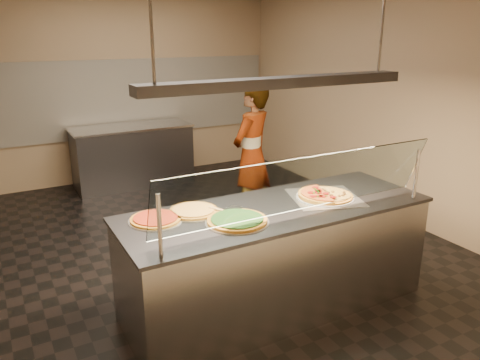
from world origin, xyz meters
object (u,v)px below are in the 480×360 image
sneeze_guard (303,185)px  worker (252,154)px  half_pizza_pepperoni (315,196)px  half_pizza_sausage (335,193)px  pizza_spinach (237,220)px  pizza_spatula (223,208)px  serving_counter (276,257)px  pizza_tomato (155,219)px  perforated_tray (325,197)px  pizza_cheese (193,210)px  prep_table (133,155)px  heat_lamp_housing (281,82)px

sneeze_guard → worker: bearing=69.7°
half_pizza_pepperoni → half_pizza_sausage: (0.23, -0.00, -0.01)m
pizza_spinach → pizza_spatula: pizza_spatula is taller
serving_counter → pizza_tomato: size_ratio=6.33×
sneeze_guard → pizza_spatula: sneeze_guard is taller
half_pizza_sausage → pizza_spatula: (-1.05, 0.13, 0.00)m
sneeze_guard → perforated_tray: 0.66m
sneeze_guard → pizza_cheese: bearing=138.6°
pizza_cheese → prep_table: (0.57, 3.73, -0.48)m
pizza_cheese → prep_table: pizza_cheese is taller
prep_table → worker: bearing=-68.3°
prep_table → serving_counter: bearing=-88.7°
serving_counter → pizza_cheese: 0.84m
pizza_cheese → heat_lamp_housing: (0.66, -0.23, 1.01)m
pizza_spinach → prep_table: size_ratio=0.28×
pizza_spatula → pizza_tomato: bearing=170.4°
half_pizza_sausage → pizza_spinach: half_pizza_sausage is taller
pizza_spatula → prep_table: pizza_spatula is taller
half_pizza_sausage → prep_table: (-0.69, 3.97, -0.49)m
half_pizza_sausage → heat_lamp_housing: 1.16m
half_pizza_pepperoni → half_pizza_sausage: 0.23m
pizza_spatula → worker: (1.23, 1.65, -0.08)m
half_pizza_sausage → pizza_cheese: bearing=169.1°
half_pizza_sausage → pizza_spatula: bearing=173.0°
worker → heat_lamp_housing: bearing=37.1°
pizza_spinach → worker: 2.25m
pizza_spinach → prep_table: 4.12m
pizza_cheese → worker: bearing=46.9°
pizza_spatula → prep_table: (0.35, 3.84, -0.49)m
pizza_cheese → pizza_spatula: (0.21, -0.11, 0.01)m
pizza_cheese → pizza_tomato: (-0.33, -0.02, -0.00)m
serving_counter → half_pizza_pepperoni: size_ratio=5.06×
worker → sneeze_guard: bearing=40.6°
perforated_tray → half_pizza_sausage: bearing=-0.1°
pizza_spatula → serving_counter: bearing=-15.4°
perforated_tray → half_pizza_sausage: (0.11, -0.00, 0.02)m
half_pizza_pepperoni → worker: 1.83m
worker → heat_lamp_housing: (-0.78, -1.77, 1.08)m
heat_lamp_housing → prep_table: bearing=91.3°
sneeze_guard → perforated_tray: size_ratio=3.34×
pizza_tomato → heat_lamp_housing: 1.42m
pizza_spatula → worker: 2.06m
serving_counter → prep_table: bearing=91.3°
sneeze_guard → heat_lamp_housing: bearing=90.0°
sneeze_guard → half_pizza_pepperoni: size_ratio=4.60×
perforated_tray → pizza_spatula: bearing=172.2°
half_pizza_pepperoni → worker: (0.41, 1.78, -0.09)m
sneeze_guard → perforated_tray: bearing=34.4°
half_pizza_pepperoni → serving_counter: bearing=178.9°
sneeze_guard → prep_table: 4.37m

